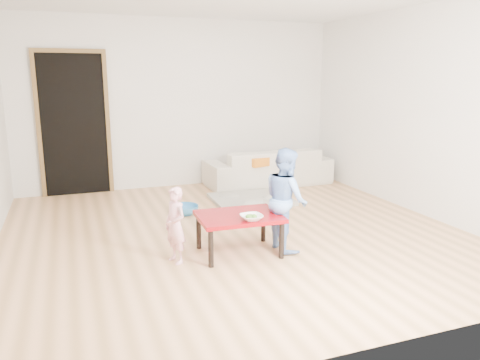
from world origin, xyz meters
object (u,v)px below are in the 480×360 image
sofa (268,167)px  basin (184,210)px  bowl (252,217)px  child_pink (175,225)px  child_blue (286,199)px  red_table (239,234)px

sofa → basin: (-1.68, -1.17, -0.24)m
bowl → sofa: bearing=63.6°
child_pink → basin: size_ratio=2.02×
sofa → bowl: sofa is taller
sofa → child_blue: (-0.99, -2.71, 0.23)m
child_pink → basin: bearing=142.6°
sofa → red_table: size_ratio=2.50×
child_pink → basin: 1.60m
child_pink → child_blue: 1.15m
red_table → bowl: bearing=-76.1°
sofa → child_pink: bearing=50.5°
sofa → basin: sofa is taller
child_pink → bowl: bearing=52.7°
red_table → basin: 1.52m
basin → sofa: bearing=34.9°
child_blue → child_pink: bearing=90.9°
sofa → child_pink: 3.42m
bowl → child_pink: (-0.69, 0.20, -0.06)m
child_blue → basin: child_blue is taller
bowl → child_pink: bearing=163.6°
bowl → child_blue: bearing=21.7°
red_table → child_pink: 0.66m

